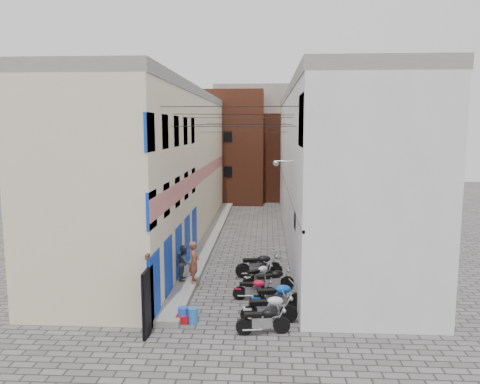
% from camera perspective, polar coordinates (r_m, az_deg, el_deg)
% --- Properties ---
extents(ground, '(90.00, 90.00, 0.00)m').
position_cam_1_polar(ground, '(16.39, -1.75, -16.48)').
color(ground, '#4F4C4A').
rests_on(ground, ground).
extents(plinth, '(0.90, 26.00, 0.25)m').
position_cam_1_polar(plinth, '(28.85, -3.54, -5.44)').
color(plinth, gray).
rests_on(plinth, ground).
extents(building_left, '(5.10, 27.00, 9.00)m').
position_cam_1_polar(building_left, '(28.62, -9.47, 3.23)').
color(building_left, beige).
rests_on(building_left, ground).
extents(building_right, '(5.94, 26.00, 9.00)m').
position_cam_1_polar(building_right, '(28.20, 10.77, 3.15)').
color(building_right, white).
rests_on(building_right, ground).
extents(building_far_brick_left, '(6.00, 6.00, 10.00)m').
position_cam_1_polar(building_far_brick_left, '(43.04, -1.14, 5.52)').
color(building_far_brick_left, brown).
rests_on(building_far_brick_left, ground).
extents(building_far_brick_right, '(5.00, 6.00, 8.00)m').
position_cam_1_polar(building_far_brick_right, '(44.99, 5.44, 4.32)').
color(building_far_brick_right, brown).
rests_on(building_far_brick_right, ground).
extents(building_far_concrete, '(8.00, 5.00, 11.00)m').
position_cam_1_polar(building_far_concrete, '(48.91, 1.76, 6.39)').
color(building_far_concrete, gray).
rests_on(building_far_concrete, ground).
extents(far_shopfront, '(2.00, 0.30, 2.40)m').
position_cam_1_polar(far_shopfront, '(40.48, 1.39, -0.03)').
color(far_shopfront, black).
rests_on(far_shopfront, ground).
extents(overhead_wires, '(5.80, 13.02, 1.32)m').
position_cam_1_polar(overhead_wires, '(22.56, -0.10, 8.80)').
color(overhead_wires, black).
rests_on(overhead_wires, ground).
extents(motorcycle_a, '(1.87, 0.83, 1.05)m').
position_cam_1_polar(motorcycle_a, '(15.91, 2.84, -15.21)').
color(motorcycle_a, black).
rests_on(motorcycle_a, ground).
extents(motorcycle_b, '(2.07, 0.87, 1.16)m').
position_cam_1_polar(motorcycle_b, '(16.72, 3.56, -13.82)').
color(motorcycle_b, silver).
rests_on(motorcycle_b, ground).
extents(motorcycle_c, '(2.22, 1.14, 1.23)m').
position_cam_1_polar(motorcycle_c, '(17.70, 4.54, -12.47)').
color(motorcycle_c, '#0B49B1').
rests_on(motorcycle_c, ground).
extents(motorcycle_d, '(1.73, 0.60, 0.99)m').
position_cam_1_polar(motorcycle_d, '(18.79, 1.75, -11.60)').
color(motorcycle_d, '#B10C2B').
rests_on(motorcycle_d, ground).
extents(motorcycle_e, '(2.05, 1.47, 1.15)m').
position_cam_1_polar(motorcycle_e, '(19.54, 3.99, -10.60)').
color(motorcycle_e, black).
rests_on(motorcycle_e, ground).
extents(motorcycle_f, '(1.67, 1.49, 0.99)m').
position_cam_1_polar(motorcycle_f, '(20.49, 2.39, -9.93)').
color(motorcycle_f, silver).
rests_on(motorcycle_f, ground).
extents(motorcycle_g, '(2.24, 1.08, 1.24)m').
position_cam_1_polar(motorcycle_g, '(21.45, 2.32, -8.76)').
color(motorcycle_g, black).
rests_on(motorcycle_g, ground).
extents(person_a, '(0.48, 0.68, 1.77)m').
position_cam_1_polar(person_a, '(20.01, -5.63, -8.48)').
color(person_a, brown).
rests_on(person_a, plinth).
extents(person_b, '(0.61, 0.77, 1.52)m').
position_cam_1_polar(person_b, '(20.45, -6.81, -8.52)').
color(person_b, '#394156').
rests_on(person_b, plinth).
extents(water_jug_near, '(0.47, 0.47, 0.55)m').
position_cam_1_polar(water_jug_near, '(16.88, -5.76, -14.76)').
color(water_jug_near, blue).
rests_on(water_jug_near, ground).
extents(water_jug_far, '(0.45, 0.45, 0.54)m').
position_cam_1_polar(water_jug_far, '(16.99, -6.98, -14.64)').
color(water_jug_far, blue).
rests_on(water_jug_far, ground).
extents(red_crate, '(0.44, 0.33, 0.27)m').
position_cam_1_polar(red_crate, '(16.99, -7.00, -15.13)').
color(red_crate, '#B40C13').
rests_on(red_crate, ground).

